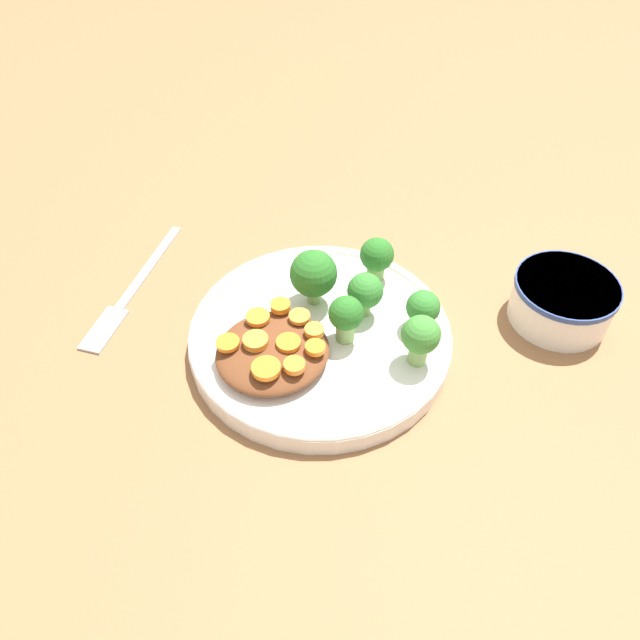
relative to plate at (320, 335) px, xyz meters
name	(u,v)px	position (x,y,z in m)	size (l,w,h in m)	color
ground_plane	(320,344)	(0.00, 0.00, -0.01)	(4.00, 4.00, 0.00)	#8C603D
plate	(320,335)	(0.00, 0.00, 0.00)	(0.25, 0.25, 0.02)	white
dip_bowl	(563,299)	(-0.21, 0.13, 0.01)	(0.10, 0.10, 0.05)	white
stew_mound	(272,351)	(0.06, 0.00, 0.02)	(0.11, 0.10, 0.02)	brown
broccoli_floret_0	(365,292)	(-0.05, 0.01, 0.04)	(0.04, 0.04, 0.05)	#759E51
broccoli_floret_1	(346,316)	(-0.01, 0.02, 0.04)	(0.03, 0.03, 0.05)	#7FA85B
broccoli_floret_2	(423,309)	(-0.08, 0.06, 0.03)	(0.03, 0.03, 0.04)	#7FA85B
broccoli_floret_3	(314,274)	(-0.02, -0.04, 0.04)	(0.05, 0.05, 0.06)	#7FA85B
broccoli_floret_4	(377,257)	(-0.09, -0.02, 0.03)	(0.04, 0.04, 0.05)	#759E51
broccoli_floret_5	(421,337)	(-0.04, 0.09, 0.04)	(0.04, 0.04, 0.05)	#7FA85B
carrot_slice_0	(315,347)	(0.03, 0.03, 0.03)	(0.02, 0.02, 0.01)	orange
carrot_slice_1	(280,306)	(0.02, -0.03, 0.03)	(0.02, 0.02, 0.01)	orange
carrot_slice_2	(256,341)	(0.07, -0.01, 0.03)	(0.02, 0.02, 0.01)	orange
carrot_slice_3	(266,368)	(0.08, 0.02, 0.03)	(0.03, 0.03, 0.01)	orange
carrot_slice_4	(258,317)	(0.05, -0.03, 0.03)	(0.02, 0.02, 0.00)	orange
carrot_slice_5	(288,343)	(0.05, 0.01, 0.03)	(0.02, 0.02, 0.00)	orange
carrot_slice_6	(228,343)	(0.09, -0.02, 0.03)	(0.02, 0.02, 0.00)	orange
carrot_slice_7	(299,316)	(0.02, -0.01, 0.03)	(0.02, 0.02, 0.00)	orange
carrot_slice_8	(314,330)	(0.02, 0.01, 0.03)	(0.02, 0.02, 0.01)	orange
carrot_slice_9	(294,365)	(0.06, 0.03, 0.03)	(0.02, 0.02, 0.01)	orange
fork	(127,295)	(0.11, -0.18, -0.01)	(0.18, 0.13, 0.01)	silver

